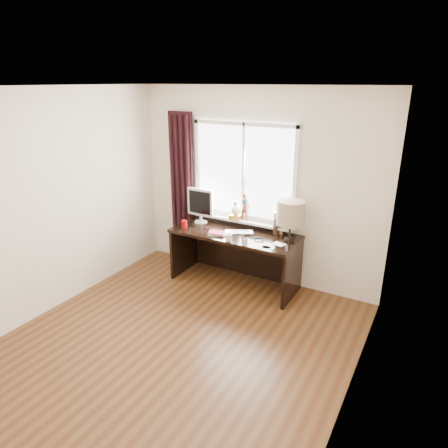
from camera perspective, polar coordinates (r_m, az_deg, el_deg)
The scene contains 18 objects.
floor at distance 4.39m, azimuth -7.84°, elevation -17.47°, with size 3.50×4.00×0.00m, color #553519.
ceiling at distance 3.50m, azimuth -9.92°, elevation 18.77°, with size 3.50×4.00×0.00m, color white.
wall_back at distance 5.39m, azimuth 4.41°, elevation 5.28°, with size 3.50×2.60×0.00m, color beige.
wall_left at distance 4.99m, azimuth -24.87°, elevation 2.26°, with size 4.00×2.60×0.00m, color beige.
wall_right at distance 3.08m, azimuth 18.18°, elevation -7.25°, with size 4.00×2.60×0.00m, color beige.
laptop at distance 5.25m, azimuth 2.18°, elevation -1.21°, with size 0.37×0.24×0.03m, color silver.
mug at distance 4.99m, azimuth 0.63°, elevation -1.91°, with size 0.10×0.10×0.10m, color white.
red_cup at distance 5.46m, azimuth -5.69°, elevation -0.02°, with size 0.08×0.08×0.11m, color #870806.
window at distance 5.40m, azimuth 2.78°, elevation 5.38°, with size 1.52×0.20×1.40m.
curtain at distance 5.91m, azimuth -6.03°, elevation 4.69°, with size 0.38×0.09×2.25m.
desk at distance 5.45m, azimuth 2.01°, elevation -3.31°, with size 1.70×0.70×0.75m.
monitor at distance 5.58m, azimuth -3.38°, elevation 2.91°, with size 0.40×0.18×0.49m.
notebook_stack at distance 5.22m, azimuth -1.03°, elevation -1.31°, with size 0.26×0.23×0.03m.
brush_holder at distance 5.25m, azimuth 7.49°, elevation -0.81°, with size 0.09×0.09×0.25m.
icon_frame at distance 5.25m, azimuth 7.82°, elevation -0.79°, with size 0.10×0.04×0.13m.
table_lamp at distance 4.96m, azimuth 9.52°, elevation 1.54°, with size 0.35×0.35×0.52m.
loose_papers at distance 4.88m, azimuth 6.66°, elevation -3.16°, with size 0.29×0.32×0.00m.
desk_cables at distance 5.15m, azimuth 4.39°, elevation -1.83°, with size 0.41×0.38×0.01m.
Camera 1 is at (2.20, -2.73, 2.65)m, focal length 32.00 mm.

